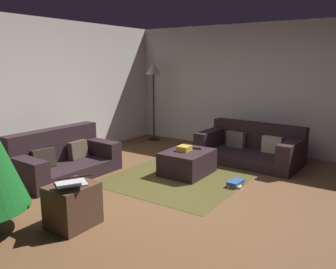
{
  "coord_description": "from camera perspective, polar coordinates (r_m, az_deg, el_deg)",
  "views": [
    {
      "loc": [
        -3.76,
        -2.22,
        1.85
      ],
      "look_at": [
        0.48,
        0.65,
        0.75
      ],
      "focal_mm": 36.66,
      "sensor_mm": 36.0,
      "label": 1
    }
  ],
  "objects": [
    {
      "name": "couch_left",
      "position": [
        5.9,
        -17.21,
        -3.87
      ],
      "size": [
        1.71,
        0.93,
        0.76
      ],
      "rotation": [
        0.0,
        0.0,
        3.11
      ],
      "color": "#2D1E23",
      "rests_on": "ground_plane"
    },
    {
      "name": "ground_plane",
      "position": [
        4.74,
        3.34,
        -10.86
      ],
      "size": [
        6.4,
        6.4,
        0.0
      ],
      "primitive_type": "plane",
      "color": "brown"
    },
    {
      "name": "area_rug",
      "position": [
        5.79,
        3.21,
        -6.49
      ],
      "size": [
        2.6,
        2.0,
        0.01
      ],
      "primitive_type": "cube",
      "color": "#4E4720",
      "rests_on": "ground_plane"
    },
    {
      "name": "book_stack",
      "position": [
        5.32,
        11.14,
        -7.96
      ],
      "size": [
        0.31,
        0.26,
        0.09
      ],
      "color": "beige",
      "rests_on": "ground_plane"
    },
    {
      "name": "ottoman",
      "position": [
        5.74,
        3.24,
        -4.66
      ],
      "size": [
        0.84,
        0.68,
        0.39
      ],
      "primitive_type": "cube",
      "color": "#2D1E23",
      "rests_on": "ground_plane"
    },
    {
      "name": "laptop",
      "position": [
        3.95,
        -15.63,
        -7.54
      ],
      "size": [
        0.48,
        0.51,
        0.18
      ],
      "color": "silver",
      "rests_on": "side_table"
    },
    {
      "name": "tv_remote",
      "position": [
        5.82,
        4.77,
        -2.32
      ],
      "size": [
        0.09,
        0.17,
        0.02
      ],
      "primitive_type": "cube",
      "rotation": [
        0.0,
        0.0,
        0.3
      ],
      "color": "black",
      "rests_on": "ottoman"
    },
    {
      "name": "corner_lamp",
      "position": [
        8.04,
        -2.44,
        9.84
      ],
      "size": [
        0.36,
        0.36,
        1.79
      ],
      "color": "black",
      "rests_on": "ground_plane"
    },
    {
      "name": "couch_right",
      "position": [
        6.6,
        13.72,
        -2.16
      ],
      "size": [
        1.1,
        1.86,
        0.7
      ],
      "rotation": [
        0.0,
        0.0,
        1.52
      ],
      "color": "#2D1E23",
      "rests_on": "ground_plane"
    },
    {
      "name": "rear_partition",
      "position": [
        6.57,
        -20.88,
        6.53
      ],
      "size": [
        6.4,
        0.12,
        2.6
      ],
      "primitive_type": "cube",
      "color": "silver",
      "rests_on": "ground_plane"
    },
    {
      "name": "side_table",
      "position": [
        4.12,
        -15.55,
        -11.27
      ],
      "size": [
        0.52,
        0.44,
        0.49
      ],
      "primitive_type": "cube",
      "color": "#4C3323",
      "rests_on": "ground_plane"
    },
    {
      "name": "corner_partition",
      "position": [
        7.27,
        16.38,
        7.29
      ],
      "size": [
        0.12,
        6.4,
        2.6
      ],
      "primitive_type": "cube",
      "color": "silver",
      "rests_on": "ground_plane"
    },
    {
      "name": "gift_box",
      "position": [
        5.68,
        2.72,
        -2.31
      ],
      "size": [
        0.21,
        0.2,
        0.08
      ],
      "primitive_type": "cube",
      "rotation": [
        0.0,
        0.0,
        0.02
      ],
      "color": "gold",
      "rests_on": "ottoman"
    }
  ]
}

